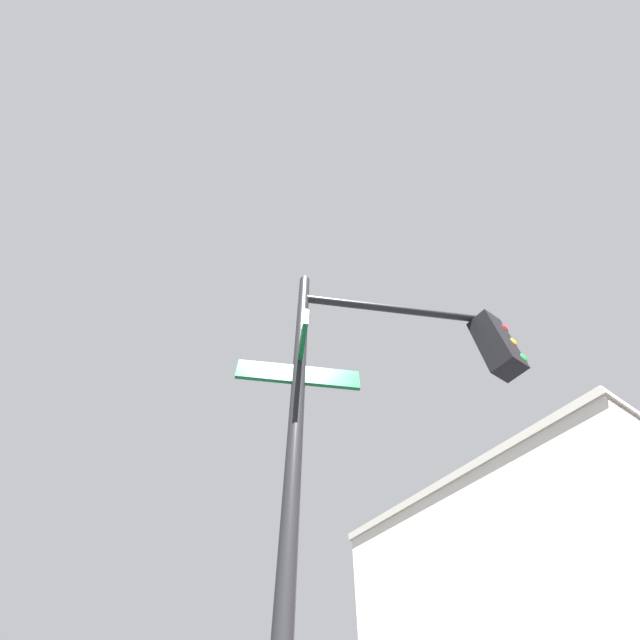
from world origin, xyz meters
The scene contains 1 object.
traffic_signal_near centered at (-6.53, -6.42, 3.84)m, with size 1.57×2.66×5.48m.
Camera 1 is at (-4.87, -8.53, 1.57)m, focal length 20.74 mm.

